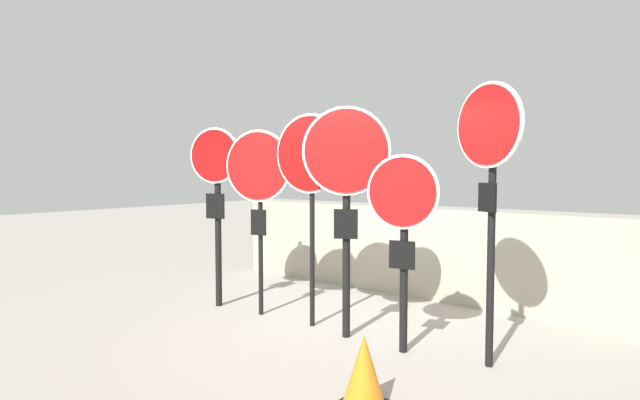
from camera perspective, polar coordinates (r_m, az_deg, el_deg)
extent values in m
plane|color=gray|center=(5.99, 2.41, -14.33)|extent=(40.00, 40.00, 0.00)
cube|color=#A89E89|center=(7.34, 10.74, -5.96)|extent=(6.52, 0.12, 1.29)
cylinder|color=black|center=(6.82, -11.58, -2.05)|extent=(0.08, 0.08, 2.37)
cylinder|color=white|center=(6.74, -11.95, 5.00)|extent=(0.71, 0.25, 0.74)
cylinder|color=#AD0F0F|center=(6.72, -12.03, 5.00)|extent=(0.65, 0.24, 0.68)
cube|color=black|center=(6.75, -11.89, -0.69)|extent=(0.26, 0.11, 0.33)
cylinder|color=black|center=(6.33, -6.81, -3.72)|extent=(0.06, 0.06, 2.09)
cylinder|color=white|center=(6.24, -7.09, 3.88)|extent=(0.86, 0.29, 0.90)
cylinder|color=red|center=(6.22, -7.17, 3.88)|extent=(0.81, 0.27, 0.84)
cube|color=black|center=(6.27, -7.04, -2.56)|extent=(0.20, 0.08, 0.32)
cylinder|color=black|center=(5.81, -0.90, -3.30)|extent=(0.06, 0.06, 2.29)
cylinder|color=white|center=(5.73, -1.20, 5.33)|extent=(0.91, 0.12, 0.92)
cylinder|color=#AD0F0F|center=(5.72, -1.30, 5.33)|extent=(0.85, 0.12, 0.86)
cylinder|color=black|center=(5.42, 3.04, -3.52)|extent=(0.08, 0.08, 2.34)
cylinder|color=white|center=(5.32, 2.99, 5.62)|extent=(0.84, 0.48, 0.95)
cylinder|color=red|center=(5.30, 2.97, 5.63)|extent=(0.79, 0.45, 0.89)
cube|color=black|center=(5.35, 2.96, -2.76)|extent=(0.24, 0.15, 0.32)
cylinder|color=black|center=(5.06, 9.58, -6.38)|extent=(0.08, 0.08, 1.93)
cylinder|color=white|center=(4.93, 9.42, 0.93)|extent=(0.73, 0.16, 0.74)
cylinder|color=red|center=(4.92, 9.35, 0.93)|extent=(0.67, 0.15, 0.68)
cube|color=black|center=(5.00, 9.35, -6.21)|extent=(0.26, 0.07, 0.28)
cylinder|color=black|center=(4.84, 19.00, -3.67)|extent=(0.07, 0.07, 2.48)
cylinder|color=white|center=(4.79, 18.72, 8.12)|extent=(0.72, 0.35, 0.78)
cylinder|color=red|center=(4.77, 18.57, 8.14)|extent=(0.66, 0.32, 0.72)
cube|color=black|center=(4.77, 18.58, 0.28)|extent=(0.19, 0.11, 0.27)
cone|color=orange|center=(4.04, 5.04, -18.76)|extent=(0.34, 0.34, 0.55)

